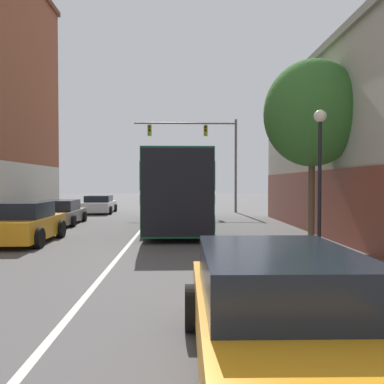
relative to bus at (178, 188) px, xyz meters
name	(u,v)px	position (x,y,z in m)	size (l,w,h in m)	color
lane_center_line	(137,234)	(-1.69, -2.98, -1.92)	(0.14, 43.45, 0.01)	silver
bus	(178,188)	(0.00, 0.00, 0.00)	(2.94, 11.46, 3.42)	#145133
hatchback_foreground	(282,317)	(1.21, -14.52, -1.26)	(2.19, 4.55, 1.38)	orange
parked_car_left_near	(25,223)	(-5.44, -5.04, -1.22)	(2.04, 3.90, 1.47)	orange
parked_car_left_mid	(99,205)	(-5.70, 8.45, -1.32)	(2.25, 4.29, 1.26)	silver
parked_car_left_far	(60,213)	(-6.16, 1.08, -1.32)	(2.28, 4.38, 1.27)	slate
traffic_signal_gantry	(207,146)	(2.05, 8.74, 2.97)	(7.50, 0.36, 6.80)	#514C47
street_lamp	(320,168)	(3.95, -8.35, 0.64)	(0.34, 0.34, 4.16)	black
street_tree_near	(312,114)	(4.93, -4.97, 2.77)	(3.53, 3.18, 6.64)	brown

